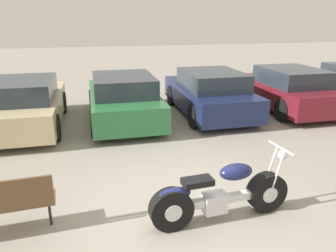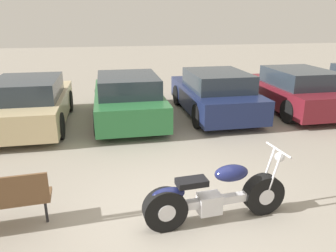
{
  "view_description": "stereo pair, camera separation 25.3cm",
  "coord_description": "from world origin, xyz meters",
  "px_view_note": "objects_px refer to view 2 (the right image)",
  "views": [
    {
      "loc": [
        -1.28,
        -4.25,
        2.92
      ],
      "look_at": [
        0.14,
        1.73,
        0.85
      ],
      "focal_mm": 35.0,
      "sensor_mm": 36.0,
      "label": 1
    },
    {
      "loc": [
        -1.03,
        -4.31,
        2.92
      ],
      "look_at": [
        0.14,
        1.73,
        0.85
      ],
      "focal_mm": 35.0,
      "sensor_mm": 36.0,
      "label": 2
    }
  ],
  "objects_px": {
    "parked_car_maroon": "(294,90)",
    "parked_car_green": "(128,98)",
    "parked_car_champagne": "(30,103)",
    "motorcycle": "(214,197)",
    "parked_car_navy": "(215,94)"
  },
  "relations": [
    {
      "from": "parked_car_maroon",
      "to": "parked_car_champagne",
      "type": "bearing_deg",
      "value": -179.23
    },
    {
      "from": "parked_car_navy",
      "to": "parked_car_champagne",
      "type": "bearing_deg",
      "value": -178.39
    },
    {
      "from": "parked_car_green",
      "to": "parked_car_navy",
      "type": "distance_m",
      "value": 2.67
    },
    {
      "from": "parked_car_champagne",
      "to": "parked_car_maroon",
      "type": "height_order",
      "value": "same"
    },
    {
      "from": "parked_car_champagne",
      "to": "parked_car_navy",
      "type": "bearing_deg",
      "value": 1.61
    },
    {
      "from": "parked_car_green",
      "to": "parked_car_maroon",
      "type": "relative_size",
      "value": 1.0
    },
    {
      "from": "motorcycle",
      "to": "parked_car_green",
      "type": "height_order",
      "value": "parked_car_green"
    },
    {
      "from": "parked_car_navy",
      "to": "parked_car_maroon",
      "type": "height_order",
      "value": "same"
    },
    {
      "from": "parked_car_champagne",
      "to": "parked_car_maroon",
      "type": "bearing_deg",
      "value": 0.77
    },
    {
      "from": "motorcycle",
      "to": "parked_car_maroon",
      "type": "distance_m",
      "value": 6.98
    },
    {
      "from": "parked_car_green",
      "to": "parked_car_navy",
      "type": "relative_size",
      "value": 1.0
    },
    {
      "from": "motorcycle",
      "to": "parked_car_green",
      "type": "bearing_deg",
      "value": 99.18
    },
    {
      "from": "parked_car_champagne",
      "to": "parked_car_maroon",
      "type": "xyz_separation_m",
      "value": [
        8.01,
        0.11,
        0.0
      ]
    },
    {
      "from": "motorcycle",
      "to": "parked_car_navy",
      "type": "relative_size",
      "value": 0.54
    },
    {
      "from": "parked_car_maroon",
      "to": "parked_car_green",
      "type": "bearing_deg",
      "value": -179.36
    }
  ]
}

